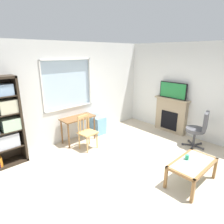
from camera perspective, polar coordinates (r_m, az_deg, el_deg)
The scene contains 11 objects.
ground at distance 4.47m, azimuth 5.76°, elevation -16.48°, with size 6.20×5.65×0.02m, color beige.
wall_back_with_window at distance 5.63m, azimuth -11.78°, elevation 5.40°, with size 5.20×0.15×2.74m.
wall_right at distance 6.09m, azimuth 23.04°, elevation 5.57°, with size 0.12×4.85×2.74m, color silver.
desk_under_window at distance 5.51m, azimuth -9.96°, elevation -2.69°, with size 0.96×0.46×0.72m.
wooden_chair at distance 5.12m, azimuth -7.40°, elevation -5.84°, with size 0.45×0.43×0.90m.
plastic_drawer_unit at distance 6.08m, azimuth -4.07°, elevation -3.93°, with size 0.35×0.40×0.53m, color #72ADDB.
fireplace at distance 6.40m, azimuth 16.96°, elevation -0.84°, with size 0.26×1.11×1.10m.
tv at distance 6.20m, azimuth 17.51°, elevation 6.11°, with size 0.06×0.88×0.49m.
office_chair at distance 5.59m, azimuth 24.27°, elevation -4.28°, with size 0.58×0.56×1.00m.
coffee_table at distance 4.14m, azimuth 22.61°, elevation -14.32°, with size 1.03×0.57×0.46m.
sippy_cup at distance 4.14m, azimuth 21.23°, elevation -12.31°, with size 0.07×0.07×0.09m, color #33B770.
Camera 1 is at (-2.83, -2.40, 2.47)m, focal length 31.03 mm.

